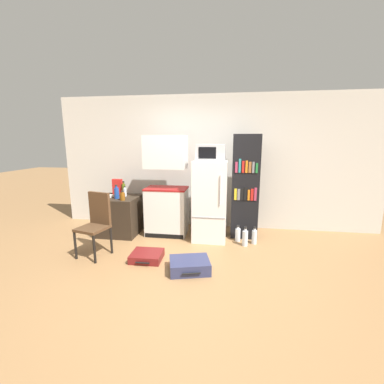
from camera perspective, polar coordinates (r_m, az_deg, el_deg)
The scene contains 19 objects.
ground_plane at distance 3.67m, azimuth -0.86°, elevation -17.15°, with size 24.00×24.00×0.00m, color olive.
wall_back at distance 5.21m, azimuth 4.94°, elevation 6.54°, with size 6.40×0.10×2.63m.
side_table at distance 5.08m, azimuth -15.84°, elevation -4.99°, with size 0.74×0.70×0.71m.
kitchen_hutch at distance 4.77m, azimuth -5.71°, elevation 0.33°, with size 0.76×0.50×1.84m.
refrigerator at distance 4.58m, azimuth 4.06°, elevation -1.82°, with size 0.58×0.68×1.41m.
microwave at distance 4.47m, azimuth 4.21°, elevation 8.79°, with size 0.50×0.37×0.28m.
bookshelf at distance 4.70m, azimuth 11.73°, elevation 1.09°, with size 0.47×0.33×1.86m.
bottle_blue_soda at distance 4.85m, azimuth -16.42°, elevation -0.17°, with size 0.09×0.09×0.25m.
bottle_amber_beer at distance 4.69m, azimuth -15.19°, elevation -0.93°, with size 0.09×0.09×0.17m.
bottle_olive_oil at distance 5.12m, azimuth -14.92°, elevation 0.60°, with size 0.07×0.07×0.27m.
bottle_clear_short at distance 5.01m, azimuth -14.68°, elevation -0.01°, with size 0.06×0.06×0.19m.
bowl at distance 5.02m, azimuth -18.00°, elevation -0.89°, with size 0.15×0.15×0.04m.
cereal_box at distance 5.23m, azimuth -16.23°, elevation 1.14°, with size 0.19×0.07×0.30m.
chair at distance 4.23m, azimuth -20.46°, elevation -5.71°, with size 0.48×0.49×0.97m.
suitcase_large_flat at distance 4.01m, azimuth -9.99°, elevation -13.84°, with size 0.47×0.44×0.11m.
suitcase_small_flat at distance 3.64m, azimuth -0.54°, elevation -15.97°, with size 0.62×0.53×0.16m.
water_bottle_front at distance 4.48m, azimuth 11.72°, elevation -9.94°, with size 0.09×0.09×0.34m.
water_bottle_middle at distance 4.60m, azimuth 13.69°, elevation -9.61°, with size 0.09×0.09×0.30m.
water_bottle_back at distance 4.66m, azimuth 10.16°, elevation -9.26°, with size 0.09×0.09×0.29m.
Camera 1 is at (0.54, -3.18, 1.76)m, focal length 24.00 mm.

